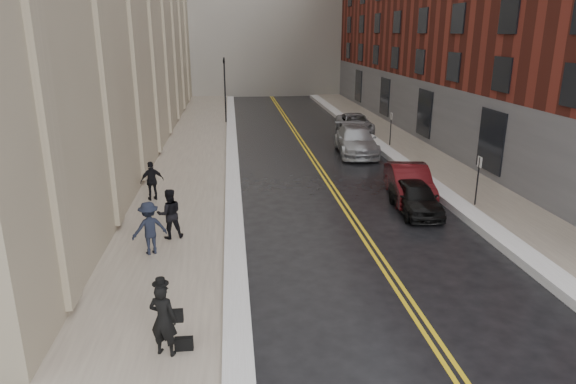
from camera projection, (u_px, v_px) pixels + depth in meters
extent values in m
plane|color=black|center=(323.00, 320.00, 13.20)|extent=(160.00, 160.00, 0.00)
cube|color=gray|center=(190.00, 167.00, 27.89)|extent=(4.00, 64.00, 0.15)
cube|color=gray|center=(429.00, 160.00, 29.31)|extent=(3.00, 64.00, 0.15)
cube|color=gold|center=(315.00, 165.00, 28.63)|extent=(0.12, 64.00, 0.01)
cube|color=gold|center=(319.00, 165.00, 28.66)|extent=(0.12, 64.00, 0.01)
cube|color=white|center=(232.00, 165.00, 28.11)|extent=(0.70, 60.80, 0.26)
cube|color=white|center=(398.00, 160.00, 29.09)|extent=(0.85, 60.80, 0.30)
cube|color=maroon|center=(524.00, 2.00, 34.18)|extent=(14.00, 50.00, 18.00)
cylinder|color=black|center=(225.00, 91.00, 40.61)|extent=(0.12, 0.12, 5.20)
imported|color=black|center=(224.00, 65.00, 40.01)|extent=(0.18, 0.15, 0.90)
cylinder|color=black|center=(477.00, 183.00, 21.30)|extent=(0.06, 0.06, 2.20)
cube|color=white|center=(480.00, 162.00, 21.03)|extent=(0.02, 0.35, 0.45)
cylinder|color=black|center=(391.00, 130.00, 32.68)|extent=(0.06, 0.06, 2.20)
cube|color=white|center=(391.00, 116.00, 32.41)|extent=(0.02, 0.35, 0.45)
imported|color=black|center=(416.00, 197.00, 20.91)|extent=(1.74, 3.91, 1.31)
imported|color=#400B0E|center=(409.00, 183.00, 22.58)|extent=(2.21, 4.75, 1.51)
imported|color=#A6A9AE|center=(356.00, 141.00, 31.03)|extent=(2.69, 5.69, 1.60)
imported|color=#A0A2A8|center=(355.00, 123.00, 37.52)|extent=(2.60, 5.10, 1.38)
imported|color=black|center=(163.00, 319.00, 11.33)|extent=(0.74, 0.61, 1.75)
imported|color=black|center=(170.00, 214.00, 17.86)|extent=(1.01, 0.87, 1.78)
imported|color=black|center=(149.00, 228.00, 16.59)|extent=(1.31, 1.06, 1.77)
imported|color=black|center=(152.00, 181.00, 21.96)|extent=(1.08, 0.76, 1.70)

